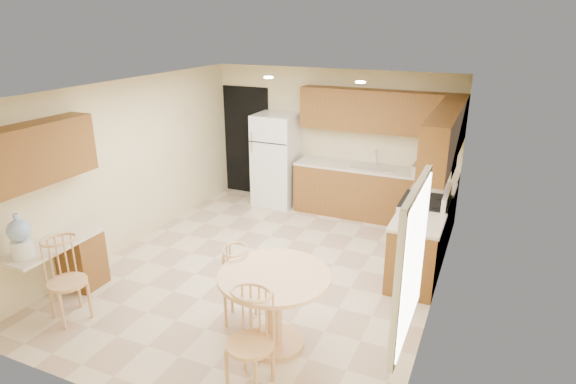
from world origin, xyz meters
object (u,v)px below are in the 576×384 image
at_px(dining_table, 275,299).
at_px(water_crock, 20,238).
at_px(stove, 423,230).
at_px(refrigerator, 276,160).
at_px(chair_table_a, 236,282).
at_px(chair_desk, 59,276).
at_px(chair_table_b, 244,339).

relative_size(dining_table, water_crock, 2.23).
height_order(stove, water_crock, water_crock).
height_order(refrigerator, stove, refrigerator).
height_order(stove, chair_table_a, stove).
relative_size(chair_desk, water_crock, 1.89).
relative_size(stove, chair_table_a, 1.20).
bearing_deg(water_crock, dining_table, 12.74).
relative_size(chair_table_a, chair_desk, 0.92).
relative_size(dining_table, chair_table_b, 1.17).
relative_size(chair_table_a, water_crock, 1.74).
xyz_separation_m(stove, dining_table, (-1.09, -2.62, 0.09)).
bearing_deg(chair_desk, dining_table, 125.71).
relative_size(refrigerator, water_crock, 3.24).
distance_m(chair_desk, water_crock, 0.61).
relative_size(refrigerator, chair_table_a, 1.86).
bearing_deg(dining_table, chair_desk, -165.95).
distance_m(stove, water_crock, 5.13).
xyz_separation_m(chair_table_a, chair_desk, (-1.83, -0.76, 0.05)).
distance_m(dining_table, water_crock, 2.94).
xyz_separation_m(refrigerator, chair_desk, (-0.60, -4.44, -0.25)).
xyz_separation_m(chair_table_b, water_crock, (-2.88, 0.10, 0.40)).
height_order(chair_table_b, chair_desk, chair_table_b).
distance_m(refrigerator, chair_table_a, 3.89).
distance_m(chair_table_a, water_crock, 2.46).
height_order(chair_desk, water_crock, water_crock).
distance_m(chair_table_b, chair_desk, 2.44).
bearing_deg(chair_table_a, water_crock, -86.66).
distance_m(chair_table_b, water_crock, 2.91).
bearing_deg(refrigerator, chair_table_b, -68.25).
relative_size(stove, chair_table_b, 1.10).
bearing_deg(water_crock, refrigerator, 76.82).
xyz_separation_m(stove, chair_desk, (-3.47, -3.22, 0.13)).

